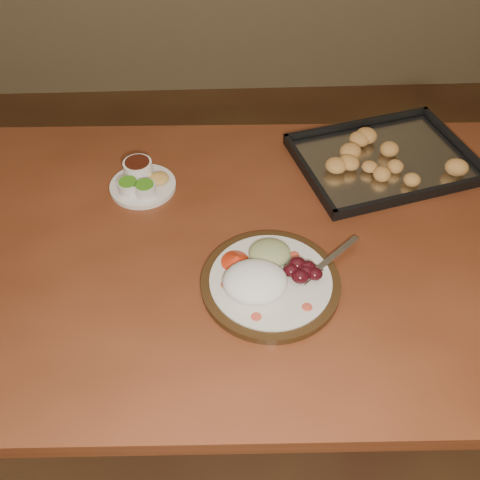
{
  "coord_description": "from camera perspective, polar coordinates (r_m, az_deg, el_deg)",
  "views": [
    {
      "loc": [
        0.23,
        -0.72,
        1.61
      ],
      "look_at": [
        0.26,
        0.08,
        0.77
      ],
      "focal_mm": 40.0,
      "sensor_mm": 36.0,
      "label": 1
    }
  ],
  "objects": [
    {
      "name": "dinner_plate",
      "position": [
        1.08,
        2.95,
        -4.12
      ],
      "size": [
        0.34,
        0.28,
        0.07
      ],
      "rotation": [
        0.0,
        0.0,
        0.34
      ],
      "color": "#301E0D",
      "rests_on": "dining_table"
    },
    {
      "name": "baking_tray",
      "position": [
        1.42,
        15.1,
        8.41
      ],
      "size": [
        0.5,
        0.42,
        0.04
      ],
      "rotation": [
        0.0,
        0.0,
        0.27
      ],
      "color": "black",
      "rests_on": "dining_table"
    },
    {
      "name": "ground",
      "position": [
        1.77,
        -8.98,
        -19.64
      ],
      "size": [
        4.0,
        4.0,
        0.0
      ],
      "primitive_type": "plane",
      "color": "brown",
      "rests_on": "ground"
    },
    {
      "name": "dining_table",
      "position": [
        1.25,
        0.8,
        -3.3
      ],
      "size": [
        1.52,
        0.94,
        0.75
      ],
      "rotation": [
        0.0,
        0.0,
        -0.02
      ],
      "color": "brown",
      "rests_on": "ground"
    },
    {
      "name": "condiment_saucer",
      "position": [
        1.32,
        -10.51,
        6.23
      ],
      "size": [
        0.16,
        0.16,
        0.05
      ],
      "rotation": [
        0.0,
        0.0,
        0.03
      ],
      "color": "silver",
      "rests_on": "dining_table"
    }
  ]
}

